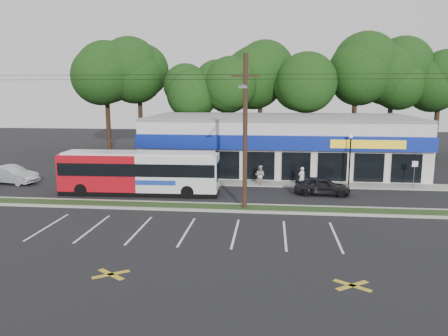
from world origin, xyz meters
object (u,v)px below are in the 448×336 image
Objects in this scene: lamp_post at (350,154)px; utility_pole at (242,127)px; metrobus at (140,172)px; pedestrian_a at (302,177)px; sign_post at (414,169)px; pedestrian_b at (260,176)px; car_silver at (11,175)px; car_dark at (322,186)px.

utility_pole is at bearing -136.05° from lamp_post.
metrobus is at bearing 155.78° from utility_pole.
pedestrian_a is (-3.85, -0.88, -1.82)m from lamp_post.
metrobus reaches higher than sign_post.
metrobus is at bearing 42.87° from pedestrian_b.
pedestrian_b is (20.81, 1.34, 0.10)m from car_silver.
sign_post is 0.19× the size of metrobus.
sign_post is 8.10m from car_dark.
car_dark is (-2.49, -3.19, -1.97)m from lamp_post.
car_silver is (-28.00, -1.82, -1.91)m from lamp_post.
utility_pole is at bearing 102.16° from pedestrian_b.
pedestrian_b reaches higher than car_dark.
sign_post reaches higher than pedestrian_b.
car_dark is (-7.49, -2.97, -0.86)m from sign_post.
metrobus reaches higher than car_dark.
pedestrian_b is at bearing 82.47° from utility_pole.
car_silver is 24.17m from pedestrian_a.
car_dark is at bearing 39.47° from utility_pole.
utility_pole is 29.31× the size of pedestrian_b.
pedestrian_a is at bearing -175.77° from sign_post.
lamp_post is 2.51× the size of pedestrian_a.
car_dark is at bearing 2.97° from metrobus.
metrobus reaches higher than pedestrian_a.
utility_pole is 4.18× the size of metrobus.
car_dark is 0.89× the size of car_silver.
car_silver is at bearing 166.53° from metrobus.
sign_post is 21.50m from metrobus.
metrobus reaches higher than pedestrian_b.
utility_pole is 10.88× the size of car_silver.
sign_post is at bearing -159.11° from pedestrian_b.
utility_pole is 21.25m from car_silver.
utility_pole is at bearing -96.05° from car_silver.
car_silver reaches higher than car_dark.
lamp_post is 5.13m from sign_post.
metrobus is at bearing -165.06° from lamp_post.
pedestrian_a reaches higher than car_dark.
sign_post is 0.54× the size of car_dark.
sign_post is 1.30× the size of pedestrian_b.
pedestrian_b is at bearing -40.70° from pedestrian_a.
pedestrian_b is at bearing -178.80° from sign_post.
pedestrian_b reaches higher than car_silver.
car_silver is at bearing -176.28° from lamp_post.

